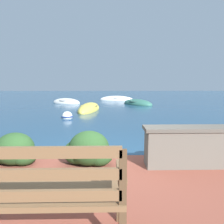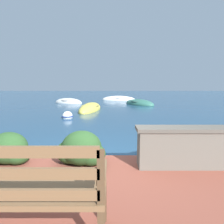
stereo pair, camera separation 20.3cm
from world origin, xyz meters
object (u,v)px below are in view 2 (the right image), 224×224
object	(u,v)px
rowboat_nearest	(90,109)
mooring_buoy	(67,116)
rowboat_outer	(119,100)
rowboat_mid	(139,104)
park_bench	(21,190)
rowboat_far	(69,103)

from	to	relation	value
rowboat_nearest	mooring_buoy	distance (m)	2.79
rowboat_outer	rowboat_nearest	bearing A→B (deg)	85.85
rowboat_mid	rowboat_outer	xyz separation A→B (m)	(-1.46, 3.65, 0.00)
rowboat_nearest	park_bench	bearing A→B (deg)	-167.85
park_bench	rowboat_nearest	xyz separation A→B (m)	(-0.52, 10.31, -0.64)
park_bench	rowboat_nearest	bearing A→B (deg)	86.20
rowboat_nearest	rowboat_mid	distance (m)	4.73
park_bench	rowboat_far	size ratio (longest dim) A/B	0.54
park_bench	mooring_buoy	world-z (taller)	park_bench
park_bench	rowboat_outer	distance (m)	17.30
rowboat_mid	rowboat_far	size ratio (longest dim) A/B	1.10
rowboat_far	mooring_buoy	world-z (taller)	rowboat_far
rowboat_nearest	rowboat_mid	size ratio (longest dim) A/B	1.11
rowboat_far	rowboat_outer	xyz separation A→B (m)	(4.20, 2.62, 0.00)
park_bench	mooring_buoy	xyz separation A→B (m)	(-1.30, 7.63, -0.62)
rowboat_nearest	rowboat_far	size ratio (longest dim) A/B	1.23
rowboat_nearest	rowboat_far	xyz separation A→B (m)	(-2.24, 4.30, -0.00)
park_bench	rowboat_far	bearing A→B (deg)	94.00
rowboat_mid	rowboat_far	world-z (taller)	rowboat_far
rowboat_nearest	rowboat_outer	world-z (taller)	rowboat_nearest
rowboat_far	rowboat_outer	size ratio (longest dim) A/B	0.83
rowboat_far	mooring_buoy	distance (m)	7.13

